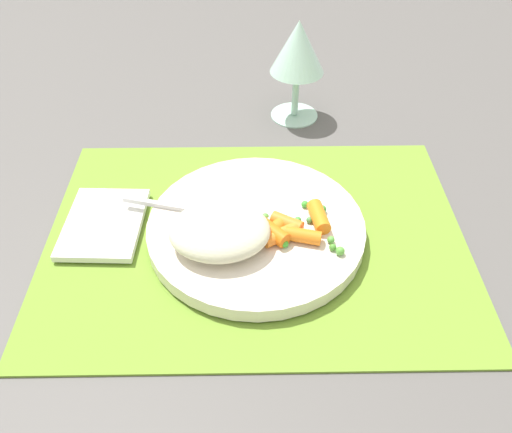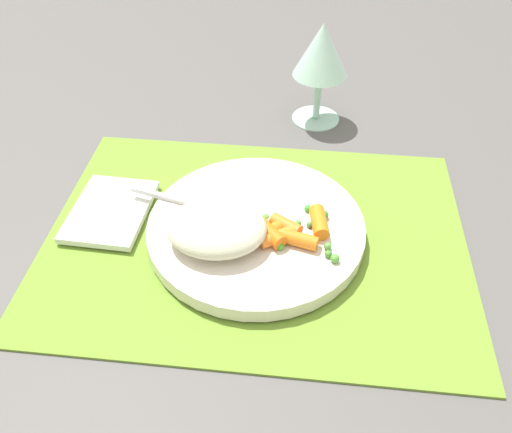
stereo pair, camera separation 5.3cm
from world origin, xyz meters
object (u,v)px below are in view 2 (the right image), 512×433
Objects in this scene: rice_mound at (216,228)px; napkin at (110,211)px; plate at (256,228)px; wine_glass at (321,53)px; carrot_portion at (288,231)px; fork at (222,212)px.

napkin is (-0.14, 0.05, -0.03)m from rice_mound.
wine_glass is at bearing 76.60° from plate.
carrot_portion reaches higher than napkin.
plate is 2.12× the size of napkin.
wine_glass is (0.10, 0.25, 0.08)m from fork.
carrot_portion is 0.22m from napkin.
fork is at bearing 91.72° from rice_mound.
carrot_portion reaches higher than plate.
plate is 2.85× the size of carrot_portion.
wine_glass is (0.03, 0.28, 0.07)m from carrot_portion.
wine_glass is 1.27× the size of napkin.
rice_mound is 0.73× the size of wine_glass.
rice_mound is at bearing -170.20° from carrot_portion.
carrot_portion is at bearing -95.14° from wine_glass.
fork reaches higher than napkin.
carrot_portion reaches higher than fork.
carrot_portion is at bearing -9.01° from napkin.
plate is at bearing 38.41° from rice_mound.
plate is 0.04m from carrot_portion.
rice_mound is 0.56× the size of fork.
carrot_portion is 0.74× the size of napkin.
wine_glass is at bearing 70.86° from rice_mound.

